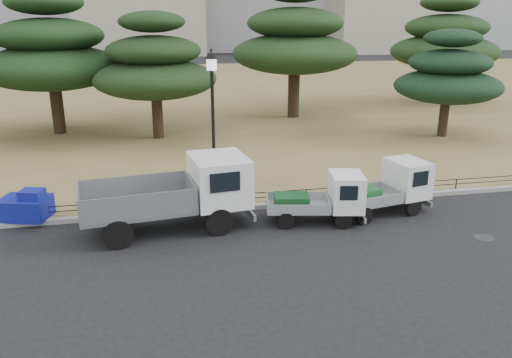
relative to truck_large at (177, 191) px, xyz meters
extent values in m
plane|color=black|center=(2.66, -1.42, -1.25)|extent=(220.00, 220.00, 0.00)
cube|color=olive|center=(2.66, 29.18, -1.18)|extent=(120.00, 56.00, 0.15)
cube|color=gray|center=(2.66, 1.18, -1.17)|extent=(120.00, 0.25, 0.16)
cylinder|color=black|center=(1.24, -0.81, -0.81)|extent=(0.89, 0.29, 0.88)
cylinder|color=black|center=(0.99, 1.10, -0.81)|extent=(0.89, 0.29, 0.88)
cylinder|color=black|center=(-1.77, -1.20, -0.81)|extent=(0.89, 0.29, 0.88)
cylinder|color=black|center=(-2.02, 0.71, -0.81)|extent=(0.89, 0.29, 0.88)
cube|color=#2D2D30|center=(-0.35, -0.04, -0.58)|extent=(5.00, 1.66, 0.15)
cube|color=slate|center=(-1.22, -0.16, -0.08)|extent=(3.63, 2.34, 0.86)
cube|color=silver|center=(1.37, 0.17, 0.25)|extent=(1.96, 2.29, 1.51)
cylinder|color=black|center=(5.17, -1.10, -0.98)|extent=(0.56, 0.25, 0.55)
cylinder|color=black|center=(5.39, 0.07, -0.98)|extent=(0.56, 0.25, 0.55)
cylinder|color=black|center=(3.37, -0.75, -0.98)|extent=(0.56, 0.25, 0.55)
cylinder|color=black|center=(3.59, 0.41, -0.98)|extent=(0.56, 0.25, 0.55)
cube|color=#2D2D30|center=(4.41, -0.35, -0.85)|extent=(3.02, 1.21, 0.13)
cube|color=#A6A8AD|center=(3.88, -0.25, -0.61)|extent=(2.22, 1.60, 0.36)
cube|color=white|center=(5.43, -0.54, -0.20)|extent=(1.26, 1.52, 1.18)
cube|color=#144922|center=(3.68, -0.21, -0.51)|extent=(1.25, 1.00, 0.40)
cylinder|color=black|center=(7.89, -0.50, -0.96)|extent=(0.61, 0.27, 0.59)
cylinder|color=black|center=(7.63, 0.77, -0.96)|extent=(0.61, 0.27, 0.59)
cylinder|color=black|center=(5.96, -0.90, -0.96)|extent=(0.61, 0.27, 0.59)
cylinder|color=black|center=(5.70, 0.38, -0.96)|extent=(0.61, 0.27, 0.59)
cube|color=#2D2D30|center=(6.82, -0.05, -0.82)|extent=(3.27, 1.35, 0.14)
cube|color=#A4A6AB|center=(6.26, -0.17, -0.55)|extent=(2.42, 1.75, 0.39)
cube|color=silver|center=(7.93, 0.17, -0.12)|extent=(1.38, 1.65, 1.25)
cube|color=#1E6A2B|center=(6.04, -0.21, -0.45)|extent=(1.36, 1.10, 0.43)
cylinder|color=black|center=(1.37, 1.48, -1.03)|extent=(0.40, 0.40, 0.14)
cylinder|color=black|center=(1.37, 1.48, 1.30)|extent=(0.11, 0.11, 4.52)
cylinder|color=white|center=(1.37, 1.48, 3.74)|extent=(0.36, 0.36, 0.36)
cone|color=black|center=(1.37, 1.48, 4.03)|extent=(0.47, 0.47, 0.23)
cylinder|color=black|center=(2.66, 1.33, -0.90)|extent=(38.00, 0.03, 0.03)
cylinder|color=black|center=(2.66, 1.33, -0.72)|extent=(38.00, 0.03, 0.03)
cylinder|color=black|center=(2.66, 1.33, -0.90)|extent=(0.04, 0.04, 0.40)
cube|color=#121991|center=(-4.88, 1.48, -0.75)|extent=(1.74, 1.46, 0.70)
cube|color=#121991|center=(-4.58, 1.33, -0.25)|extent=(0.84, 0.77, 0.30)
cylinder|color=#2D2D30|center=(9.16, -2.62, -1.25)|extent=(0.60, 0.60, 0.01)
cylinder|color=black|center=(-5.94, 14.65, 0.40)|extent=(0.67, 0.67, 3.00)
ellipsoid|color=black|center=(-5.94, 14.65, 2.57)|extent=(7.69, 7.69, 2.46)
ellipsoid|color=black|center=(-5.94, 14.65, 4.25)|extent=(5.87, 5.87, 1.88)
ellipsoid|color=black|center=(-5.94, 14.65, 5.94)|extent=(4.06, 4.06, 1.30)
cylinder|color=black|center=(-0.43, 12.35, 0.19)|extent=(0.58, 0.58, 2.59)
ellipsoid|color=black|center=(-0.43, 12.35, 2.07)|extent=(6.53, 6.53, 2.09)
ellipsoid|color=black|center=(-0.43, 12.35, 3.53)|extent=(4.98, 4.98, 1.59)
ellipsoid|color=black|center=(-0.43, 12.35, 4.98)|extent=(3.44, 3.44, 1.10)
cylinder|color=black|center=(8.41, 16.71, 0.56)|extent=(0.75, 0.75, 3.33)
ellipsoid|color=#1B3417|center=(8.41, 16.71, 2.97)|extent=(8.00, 8.00, 2.56)
ellipsoid|color=#1B3417|center=(8.41, 16.71, 4.84)|extent=(6.11, 6.11, 1.96)
cylinder|color=black|center=(15.04, 9.67, 0.02)|extent=(0.50, 0.50, 2.24)
ellipsoid|color=black|center=(15.04, 9.67, 1.64)|extent=(5.68, 5.68, 1.82)
ellipsoid|color=black|center=(15.04, 9.67, 2.90)|extent=(4.34, 4.34, 1.39)
ellipsoid|color=black|center=(15.04, 9.67, 4.16)|extent=(2.99, 2.99, 0.96)
cylinder|color=black|center=(21.07, 20.21, 0.46)|extent=(0.70, 0.70, 3.12)
ellipsoid|color=#1A3216|center=(21.07, 20.21, 2.71)|extent=(7.96, 7.96, 2.55)
ellipsoid|color=#1A3216|center=(21.07, 20.21, 4.47)|extent=(6.08, 6.08, 1.94)
ellipsoid|color=#1A3216|center=(21.07, 20.21, 6.22)|extent=(4.20, 4.20, 1.34)
camera|label=1|loc=(-0.46, -14.95, 5.19)|focal=35.00mm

